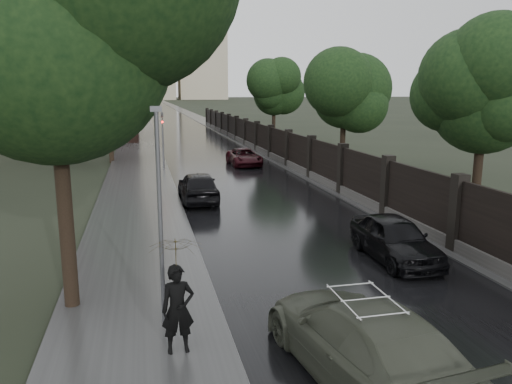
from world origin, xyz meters
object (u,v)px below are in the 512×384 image
tree_left_near (52,46)px  hatchback_left (198,187)px  tree_right_b (344,98)px  car_right_near (395,238)px  lamp_post (160,217)px  volga_sedan (363,340)px  traffic_light (163,136)px  pedestrian_umbrella (176,262)px  tree_right_a (484,103)px  car_right_far (244,157)px  tree_right_c (274,95)px  tree_left_far (108,93)px

tree_left_near → hatchback_left: 13.83m
tree_right_b → car_right_near: 18.60m
lamp_post → volga_sedan: size_ratio=0.94×
lamp_post → volga_sedan: (3.60, -2.93, -1.88)m
traffic_light → volga_sedan: bearing=-84.6°
tree_left_near → pedestrian_umbrella: bearing=-49.8°
traffic_light → volga_sedan: 26.59m
lamp_post → traffic_light: bearing=87.3°
tree_right_a → lamp_post: size_ratio=1.37×
tree_right_b → hatchback_left: bearing=-145.8°
tree_right_a → hatchback_left: tree_right_a is taller
car_right_near → volga_sedan: bearing=-121.9°
hatchback_left → car_right_far: hatchback_left is taller
tree_right_c → lamp_post: size_ratio=1.37×
tree_left_near → tree_right_a: 15.97m
tree_right_c → volga_sedan: tree_right_c is taller
tree_right_b → lamp_post: size_ratio=1.37×
tree_left_near → tree_right_c: (15.10, 37.00, -1.47)m
tree_left_near → car_right_near: size_ratio=2.15×
hatchback_left → car_right_near: hatchback_left is taller
hatchback_left → tree_right_a: bearing=147.9°
traffic_light → hatchback_left: bearing=-83.3°
tree_right_b → pedestrian_umbrella: size_ratio=2.42×
lamp_post → volga_sedan: bearing=-39.1°
tree_right_b → tree_right_a: bearing=-90.0°
hatchback_left → tree_right_b: bearing=-145.3°
volga_sedan → pedestrian_umbrella: size_ratio=1.88×
tree_right_c → pedestrian_umbrella: (-12.66, -39.89, -2.86)m
tree_left_far → volga_sedan: 32.34m
tree_right_c → lamp_post: (-12.90, -38.50, -2.28)m
tree_right_c → car_right_far: 15.54m
tree_left_far → lamp_post: size_ratio=1.45×
tree_right_a → car_right_far: size_ratio=1.56×
car_right_near → pedestrian_umbrella: bearing=-147.0°
tree_right_b → hatchback_left: (-10.60, -7.21, -4.18)m
tree_right_a → tree_right_b: 14.00m
tree_right_b → car_right_near: tree_right_b is taller
tree_right_b → car_right_far: 8.48m
tree_left_near → tree_right_a: tree_left_near is taller
tree_left_far → tree_right_c: bearing=32.8°
hatchback_left → tree_left_far: bearing=-71.6°
tree_right_c → hatchback_left: size_ratio=1.56×
traffic_light → car_right_near: 21.36m
tree_left_far → car_right_near: (10.14, -25.30, -4.52)m
tree_left_near → car_right_near: tree_left_near is taller
tree_left_far → traffic_light: bearing=-53.5°
tree_left_near → tree_right_c: 39.99m
tree_left_near → pedestrian_umbrella: 5.75m
traffic_light → car_right_near: (6.44, -20.29, -1.67)m
tree_right_b → pedestrian_umbrella: (-12.66, -21.89, -2.86)m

